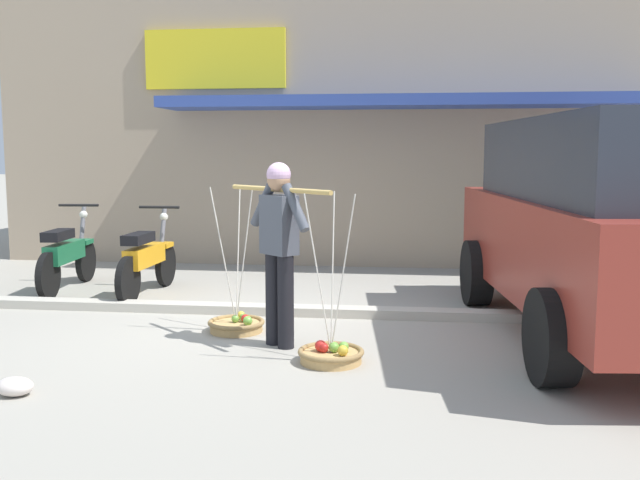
{
  "coord_description": "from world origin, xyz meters",
  "views": [
    {
      "loc": [
        1.51,
        -6.91,
        1.8
      ],
      "look_at": [
        0.57,
        0.6,
        0.85
      ],
      "focal_mm": 40.09,
      "sensor_mm": 36.0,
      "label": 1
    }
  ],
  "objects_px": {
    "motorcycle_nearest_shop": "(67,256)",
    "parked_truck": "(610,222)",
    "fruit_basket_left_side": "(237,324)",
    "motorcycle_second_in_row": "(147,260)",
    "plastic_litter_bag": "(15,386)",
    "fruit_basket_right_side": "(331,353)",
    "fruit_vendor": "(279,242)"
  },
  "relations": [
    {
      "from": "motorcycle_nearest_shop",
      "to": "motorcycle_second_in_row",
      "type": "xyz_separation_m",
      "value": [
        1.15,
        -0.19,
        0.0
      ]
    },
    {
      "from": "motorcycle_second_in_row",
      "to": "fruit_basket_left_side",
      "type": "bearing_deg",
      "value": -46.44
    },
    {
      "from": "fruit_vendor",
      "to": "fruit_basket_left_side",
      "type": "height_order",
      "value": "fruit_vendor"
    },
    {
      "from": "fruit_basket_right_side",
      "to": "parked_truck",
      "type": "distance_m",
      "value": 2.97
    },
    {
      "from": "fruit_vendor",
      "to": "plastic_litter_bag",
      "type": "bearing_deg",
      "value": -137.05
    },
    {
      "from": "motorcycle_second_in_row",
      "to": "plastic_litter_bag",
      "type": "xyz_separation_m",
      "value": [
        0.36,
        -3.67,
        -0.38
      ]
    },
    {
      "from": "motorcycle_nearest_shop",
      "to": "plastic_litter_bag",
      "type": "height_order",
      "value": "motorcycle_nearest_shop"
    },
    {
      "from": "fruit_vendor",
      "to": "motorcycle_nearest_shop",
      "type": "distance_m",
      "value": 3.97
    },
    {
      "from": "fruit_vendor",
      "to": "plastic_litter_bag",
      "type": "height_order",
      "value": "fruit_vendor"
    },
    {
      "from": "fruit_basket_left_side",
      "to": "plastic_litter_bag",
      "type": "xyz_separation_m",
      "value": [
        -1.18,
        -2.05,
        -0.01
      ]
    },
    {
      "from": "fruit_basket_left_side",
      "to": "motorcycle_second_in_row",
      "type": "xyz_separation_m",
      "value": [
        -1.54,
        1.62,
        0.37
      ]
    },
    {
      "from": "fruit_basket_left_side",
      "to": "motorcycle_second_in_row",
      "type": "bearing_deg",
      "value": 133.56
    },
    {
      "from": "fruit_vendor",
      "to": "motorcycle_second_in_row",
      "type": "relative_size",
      "value": 0.93
    },
    {
      "from": "fruit_basket_right_side",
      "to": "parked_truck",
      "type": "xyz_separation_m",
      "value": [
        2.54,
        1.13,
        1.05
      ]
    },
    {
      "from": "parked_truck",
      "to": "fruit_vendor",
      "type": "bearing_deg",
      "value": -167.8
    },
    {
      "from": "fruit_basket_left_side",
      "to": "motorcycle_second_in_row",
      "type": "height_order",
      "value": "fruit_basket_left_side"
    },
    {
      "from": "motorcycle_second_in_row",
      "to": "plastic_litter_bag",
      "type": "distance_m",
      "value": 3.7
    },
    {
      "from": "motorcycle_nearest_shop",
      "to": "parked_truck",
      "type": "height_order",
      "value": "parked_truck"
    },
    {
      "from": "fruit_basket_left_side",
      "to": "parked_truck",
      "type": "distance_m",
      "value": 3.75
    },
    {
      "from": "motorcycle_second_in_row",
      "to": "plastic_litter_bag",
      "type": "bearing_deg",
      "value": -84.38
    },
    {
      "from": "fruit_vendor",
      "to": "parked_truck",
      "type": "height_order",
      "value": "parked_truck"
    },
    {
      "from": "parked_truck",
      "to": "plastic_litter_bag",
      "type": "height_order",
      "value": "parked_truck"
    },
    {
      "from": "fruit_basket_left_side",
      "to": "parked_truck",
      "type": "bearing_deg",
      "value": 3.13
    },
    {
      "from": "fruit_basket_left_side",
      "to": "motorcycle_second_in_row",
      "type": "distance_m",
      "value": 2.26
    },
    {
      "from": "plastic_litter_bag",
      "to": "fruit_basket_right_side",
      "type": "bearing_deg",
      "value": 26.6
    },
    {
      "from": "motorcycle_nearest_shop",
      "to": "motorcycle_second_in_row",
      "type": "bearing_deg",
      "value": -9.55
    },
    {
      "from": "parked_truck",
      "to": "plastic_litter_bag",
      "type": "distance_m",
      "value": 5.37
    },
    {
      "from": "fruit_vendor",
      "to": "motorcycle_nearest_shop",
      "type": "height_order",
      "value": "fruit_vendor"
    },
    {
      "from": "fruit_basket_right_side",
      "to": "motorcycle_second_in_row",
      "type": "xyz_separation_m",
      "value": [
        -2.59,
        2.55,
        0.37
      ]
    },
    {
      "from": "fruit_basket_right_side",
      "to": "plastic_litter_bag",
      "type": "height_order",
      "value": "fruit_basket_right_side"
    },
    {
      "from": "fruit_basket_left_side",
      "to": "plastic_litter_bag",
      "type": "bearing_deg",
      "value": -119.87
    },
    {
      "from": "fruit_basket_right_side",
      "to": "plastic_litter_bag",
      "type": "relative_size",
      "value": 5.18
    }
  ]
}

